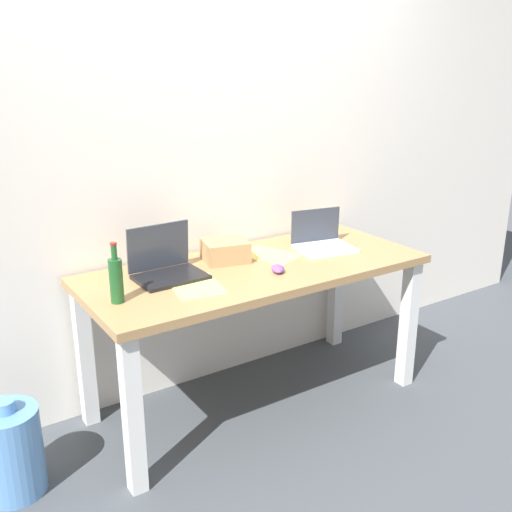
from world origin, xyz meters
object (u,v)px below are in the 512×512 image
object	(u,v)px
beer_bottle	(116,279)
cardboard_box	(225,250)
laptop_right	(322,241)
laptop_left	(166,266)
water_cooler_jug	(11,451)
computer_mouse	(278,269)
desk	(256,286)

from	to	relation	value
beer_bottle	cardboard_box	world-z (taller)	beer_bottle
cardboard_box	laptop_right	bearing A→B (deg)	-11.84
cardboard_box	laptop_left	bearing A→B (deg)	-171.56
beer_bottle	laptop_right	bearing A→B (deg)	5.15
beer_bottle	water_cooler_jug	size ratio (longest dim) A/B	0.60
computer_mouse	cardboard_box	distance (m)	0.31
computer_mouse	water_cooler_jug	world-z (taller)	computer_mouse
laptop_right	water_cooler_jug	bearing A→B (deg)	-177.81
computer_mouse	cardboard_box	bearing A→B (deg)	141.34
laptop_right	cardboard_box	distance (m)	0.54
laptop_left	computer_mouse	distance (m)	0.52
laptop_right	beer_bottle	world-z (taller)	beer_bottle
laptop_left	cardboard_box	size ratio (longest dim) A/B	1.49
laptop_right	water_cooler_jug	xyz separation A→B (m)	(-1.66, -0.06, -0.60)
computer_mouse	cardboard_box	world-z (taller)	cardboard_box
laptop_right	computer_mouse	distance (m)	0.45
desk	computer_mouse	distance (m)	0.18
laptop_right	beer_bottle	bearing A→B (deg)	-174.85
desk	water_cooler_jug	world-z (taller)	desk
desk	beer_bottle	world-z (taller)	beer_bottle
desk	laptop_right	distance (m)	0.47
water_cooler_jug	laptop_right	bearing A→B (deg)	2.19
water_cooler_jug	laptop_left	bearing A→B (deg)	8.98
beer_bottle	desk	bearing A→B (deg)	5.09
water_cooler_jug	desk	bearing A→B (deg)	1.06
beer_bottle	water_cooler_jug	xyz separation A→B (m)	(-0.48, 0.04, -0.66)
beer_bottle	computer_mouse	distance (m)	0.77
laptop_left	beer_bottle	world-z (taller)	beer_bottle
cardboard_box	water_cooler_jug	bearing A→B (deg)	-171.19
laptop_left	desk	bearing A→B (deg)	-13.31
cardboard_box	water_cooler_jug	size ratio (longest dim) A/B	0.49
desk	water_cooler_jug	size ratio (longest dim) A/B	3.95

